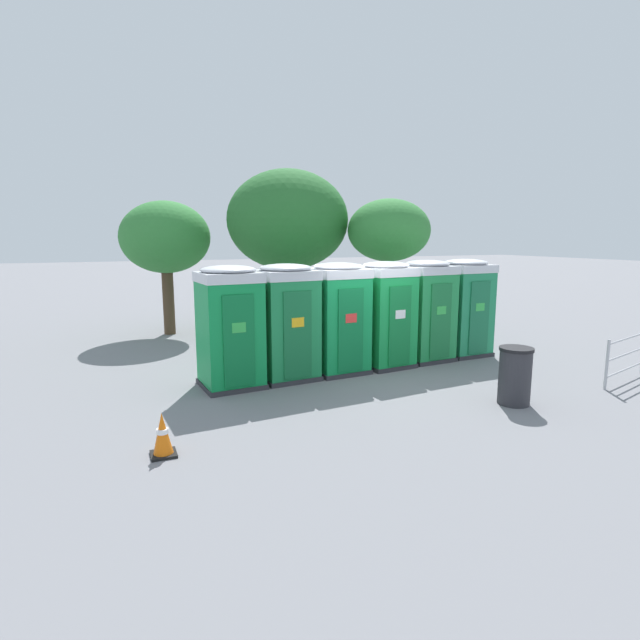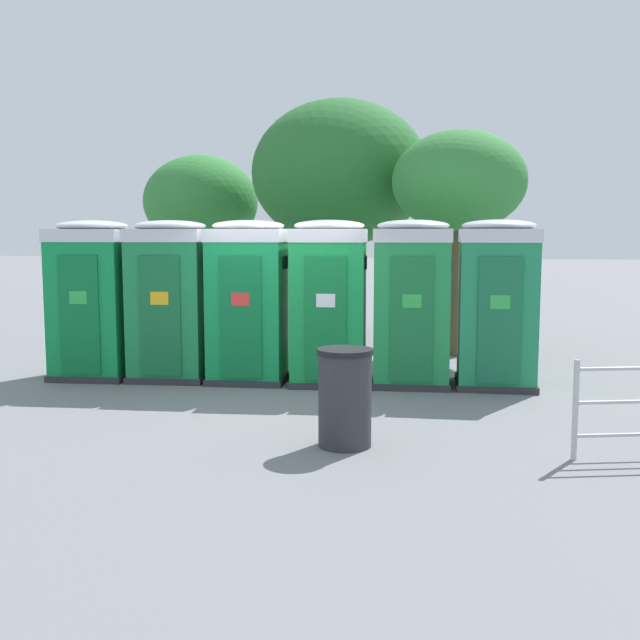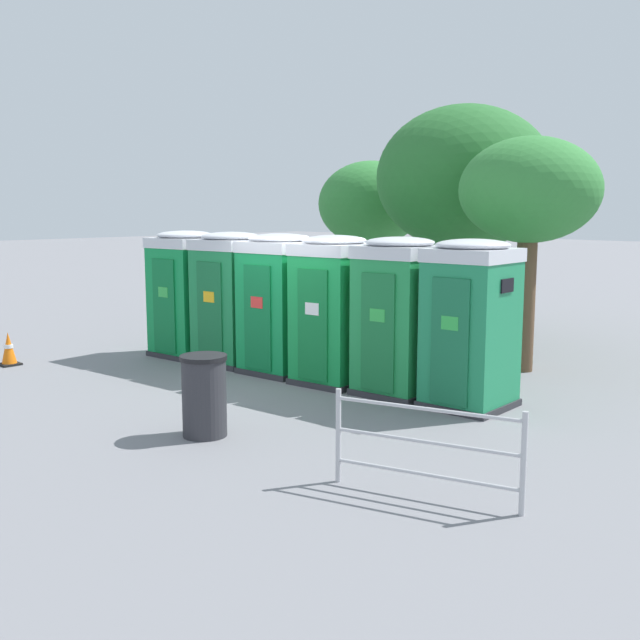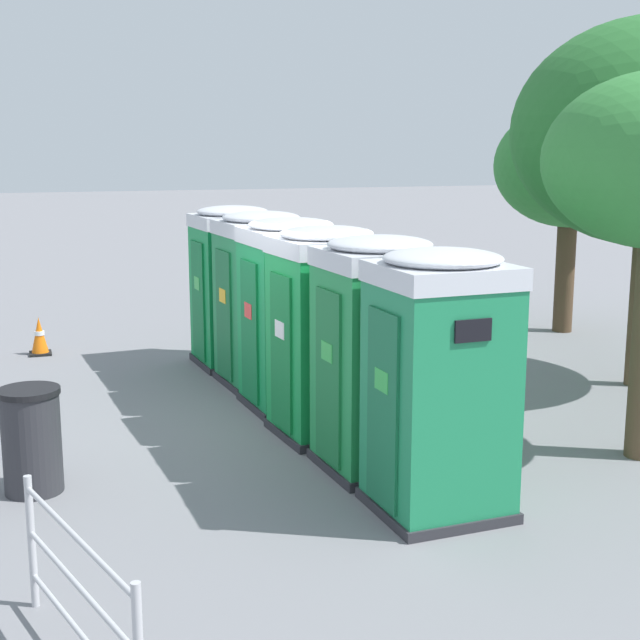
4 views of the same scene
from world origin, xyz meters
The scene contains 11 objects.
ground_plane centered at (0.00, 0.00, 0.00)m, with size 120.00×120.00×0.00m, color slate.
portapotty_0 centered at (-3.20, 0.11, 1.28)m, with size 1.31×1.29×2.54m.
portapotty_1 centered at (-1.93, 0.23, 1.28)m, with size 1.32×1.30×2.54m.
portapotty_2 centered at (-0.66, 0.29, 1.28)m, with size 1.28×1.28×2.54m.
portapotty_3 centered at (0.62, 0.34, 1.28)m, with size 1.27×1.30×2.54m.
portapotty_4 centered at (1.89, 0.49, 1.28)m, with size 1.25×1.27×2.54m.
portapotty_5 centered at (3.17, 0.58, 1.28)m, with size 1.23×1.24×2.54m.
street_tree_0 centered at (-0.07, 5.36, 3.63)m, with size 3.86×3.86×5.22m.
street_tree_1 centered at (-3.72, 6.58, 3.07)m, with size 2.79×2.79×4.23m.
street_tree_2 centered at (2.53, 3.45, 3.25)m, with size 2.52×2.52×4.26m.
trash_can centered at (1.42, -3.08, 0.55)m, with size 0.62×0.62×1.08m.
Camera 2 is at (2.70, -11.02, 2.33)m, focal length 42.00 mm.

